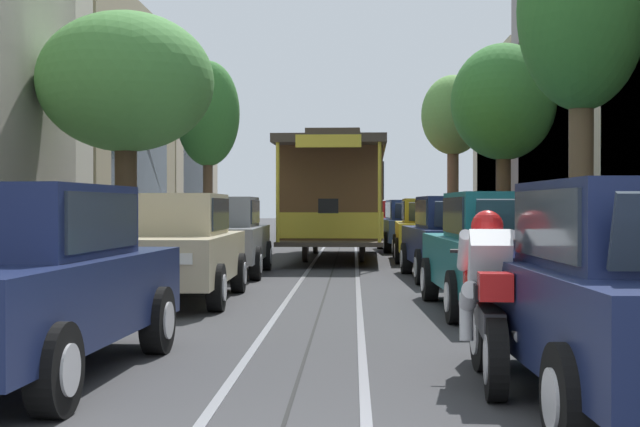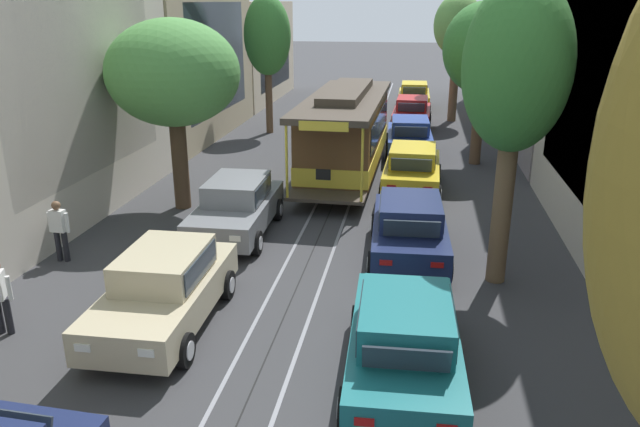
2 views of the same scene
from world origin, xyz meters
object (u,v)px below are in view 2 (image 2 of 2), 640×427
Objects in this scene: parked_car_yellow_fourth_right at (412,169)px; parked_car_blue_fifth_right at (410,136)px; parked_car_grey_mid_left at (237,207)px; street_tree_kerb_right_fourth at (458,27)px; cable_car_trolley at (346,132)px; parked_car_red_sixth_right at (412,112)px; street_tree_kerb_left_second at (173,74)px; parked_car_yellow_far_right at (414,96)px; street_tree_kerb_right_mid at (484,50)px; parked_car_beige_second_left at (165,289)px; parked_car_navy_mid_right at (409,228)px; parked_car_teal_second_right at (404,340)px; street_tree_kerb_right_second at (517,71)px; pedestrian_on_right_pavement at (59,228)px; street_tree_kerb_left_mid at (267,37)px.

parked_car_yellow_fourth_right is 0.99× the size of parked_car_blue_fifth_right.
street_tree_kerb_right_fourth is (6.69, 18.27, 4.09)m from parked_car_grey_mid_left.
parked_car_blue_fifth_right is 0.48× the size of cable_car_trolley.
parked_car_red_sixth_right is (-0.19, 11.10, 0.00)m from parked_car_yellow_fourth_right.
parked_car_red_sixth_right is 0.76× the size of street_tree_kerb_left_second.
street_tree_kerb_right_fourth reaches higher than cable_car_trolley.
street_tree_kerb_right_mid reaches higher than parked_car_yellow_far_right.
parked_car_red_sixth_right is 8.22m from street_tree_kerb_right_mid.
parked_car_beige_second_left is 5.13m from parked_car_grey_mid_left.
parked_car_yellow_far_right is 0.70× the size of street_tree_kerb_right_mid.
parked_car_beige_second_left is at bearing -138.34° from parked_car_navy_mid_right.
parked_car_teal_second_right is 1.00× the size of parked_car_yellow_fourth_right.
cable_car_trolley is (-4.91, -2.73, -2.78)m from street_tree_kerb_right_mid.
street_tree_kerb_right_fourth is at bearing 90.35° from street_tree_kerb_right_second.
parked_car_teal_second_right is at bearing -98.88° from street_tree_kerb_right_mid.
street_tree_kerb_left_second is 3.64× the size of pedestrian_on_right_pavement.
street_tree_kerb_left_second reaches higher than parked_car_beige_second_left.
street_tree_kerb_left_second is (-2.37, 1.99, 3.35)m from parked_car_grey_mid_left.
cable_car_trolley is (-2.27, -9.61, 0.86)m from parked_car_red_sixth_right.
street_tree_kerb_right_second reaches higher than parked_car_yellow_fourth_right.
parked_car_grey_mid_left and parked_car_teal_second_right have the same top height.
street_tree_kerb_left_mid is 0.99× the size of street_tree_kerb_right_fourth.
parked_car_yellow_far_right is 13.52m from street_tree_kerb_right_mid.
cable_car_trolley is (-2.30, -15.48, 0.86)m from parked_car_yellow_far_right.
street_tree_kerb_left_second is 11.70m from street_tree_kerb_left_mid.
parked_car_blue_fifth_right is 11.76m from parked_car_yellow_far_right.
parked_car_grey_mid_left is 0.70× the size of street_tree_kerb_right_mid.
parked_car_grey_mid_left is 2.77× the size of pedestrian_on_right_pavement.
parked_car_beige_second_left is at bearing -34.41° from pedestrian_on_right_pavement.
street_tree_kerb_left_second is at bearing -136.98° from cable_car_trolley.
parked_car_navy_mid_right is 10.98m from parked_car_blue_fifth_right.
street_tree_kerb_right_second reaches higher than street_tree_kerb_left_second.
street_tree_kerb_right_second is (6.79, 3.18, 4.02)m from parked_car_beige_second_left.
parked_car_navy_mid_right is 8.73m from pedestrian_on_right_pavement.
parked_car_grey_mid_left is at bearing -114.38° from parked_car_blue_fifth_right.
parked_car_grey_mid_left is 4.86m from parked_car_navy_mid_right.
parked_car_beige_second_left and parked_car_teal_second_right have the same top height.
street_tree_kerb_right_mid reaches higher than parked_car_navy_mid_right.
parked_car_yellow_fourth_right is 6.09m from street_tree_kerb_right_mid.
parked_car_blue_fifth_right is 5.90m from parked_car_red_sixth_right.
parked_car_navy_mid_right is at bearing 90.24° from parked_car_teal_second_right.
parked_car_yellow_far_right is at bearing 70.95° from pedestrian_on_right_pavement.
street_tree_kerb_left_mid reaches higher than parked_car_navy_mid_right.
street_tree_kerb_left_mid is at bearing -130.49° from parked_car_yellow_far_right.
street_tree_kerb_right_fourth reaches higher than parked_car_blue_fifth_right.
cable_car_trolley is at bearing 148.84° from parked_car_yellow_fourth_right.
parked_car_grey_mid_left is 22.30m from parked_car_yellow_far_right.
street_tree_kerb_right_fourth is 4.16× the size of pedestrian_on_right_pavement.
pedestrian_on_right_pavement is at bearing -133.56° from street_tree_kerb_right_mid.
street_tree_kerb_left_second is at bearing -143.51° from street_tree_kerb_right_mid.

